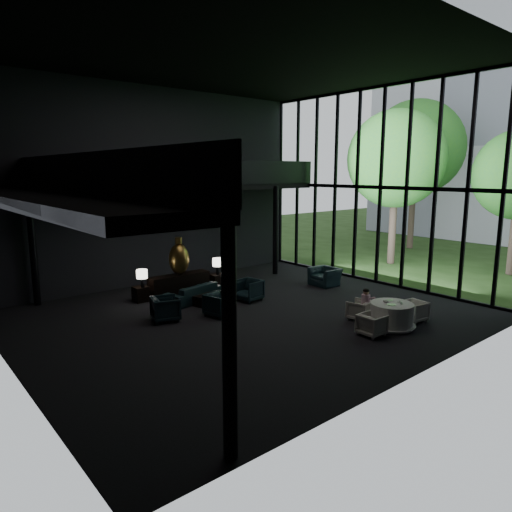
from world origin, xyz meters
TOP-DOWN VIEW (x-y plane):
  - floor at (0.00, 0.00)m, footprint 14.00×12.00m
  - ceiling at (0.00, 0.00)m, footprint 14.00×12.00m
  - wall_back at (0.00, 6.00)m, footprint 14.00×0.04m
  - wall_front at (0.00, -6.00)m, footprint 14.00×0.04m
  - curtain_wall at (6.95, 0.00)m, footprint 0.20×12.00m
  - mezzanine_left at (-6.00, 0.00)m, footprint 2.00×12.00m
  - mezzanine_back at (1.00, 5.00)m, footprint 12.00×2.00m
  - railing_left at (-5.00, 0.00)m, footprint 0.06×12.00m
  - railing_back at (1.00, 4.00)m, footprint 12.00×0.06m
  - column_sw at (-5.00, -5.70)m, footprint 0.24×0.24m
  - column_nw at (-5.00, 5.70)m, footprint 0.24×0.24m
  - column_ne at (4.80, 4.00)m, footprint 0.24×0.24m
  - tree_near at (11.00, 2.00)m, footprint 4.80×4.80m
  - tree_far at (16.00, 4.00)m, footprint 5.60×5.60m
  - console at (-0.41, 3.73)m, footprint 2.44×0.55m
  - bronze_urn at (-0.41, 3.70)m, footprint 0.77×0.77m
  - side_table_left at (-2.01, 3.74)m, footprint 0.50×0.50m
  - table_lamp_left at (-2.01, 3.58)m, footprint 0.39×0.39m
  - side_table_right at (1.19, 3.54)m, footprint 0.53×0.53m
  - table_lamp_right at (1.19, 3.46)m, footprint 0.39×0.39m
  - sofa at (-0.53, 2.53)m, footprint 2.38×1.11m
  - lounge_armchair_west at (-2.37, 1.24)m, footprint 1.06×1.10m
  - lounge_armchair_east at (1.06, 1.33)m, footprint 0.99×1.04m
  - lounge_armchair_south at (-0.78, 0.55)m, footprint 1.01×0.97m
  - window_armchair at (4.92, 1.08)m, footprint 0.79×1.19m
  - coffee_table at (-0.42, 1.77)m, footprint 0.98×0.98m
  - dining_table at (2.55, -3.70)m, footprint 1.45×1.45m
  - dining_chair_north at (2.41, -2.63)m, footprint 0.70×0.67m
  - dining_chair_east at (3.59, -3.80)m, footprint 0.67×0.71m
  - dining_chair_west at (1.52, -3.74)m, footprint 0.58×0.62m
  - child at (2.48, -2.79)m, footprint 0.27×0.27m
  - plate_a at (2.38, -3.77)m, footprint 0.31×0.31m
  - plate_b at (2.77, -3.48)m, footprint 0.21×0.21m
  - saucer at (2.77, -3.80)m, footprint 0.20×0.20m
  - coffee_cup at (2.79, -3.81)m, footprint 0.08×0.08m
  - cereal_bowl at (2.48, -3.52)m, footprint 0.17×0.17m
  - cream_pot at (2.66, -3.93)m, footprint 0.07×0.07m

SIDE VIEW (x-z plane):
  - floor at x=0.00m, z-range -0.01..0.01m
  - coffee_table at x=-0.42m, z-range 0.00..0.36m
  - side_table_left at x=-2.01m, z-range 0.00..0.55m
  - side_table_right at x=1.19m, z-range 0.00..0.58m
  - dining_chair_north at x=2.41m, z-range 0.00..0.62m
  - dining_chair_west at x=1.52m, z-range 0.00..0.63m
  - dining_chair_east at x=3.59m, z-range 0.00..0.65m
  - dining_table at x=2.55m, z-range -0.05..0.70m
  - console at x=-0.41m, z-range 0.00..0.78m
  - lounge_armchair_south at x=-0.78m, z-range 0.00..0.88m
  - sofa at x=-0.53m, z-range 0.00..0.90m
  - lounge_armchair_west at x=-2.37m, z-range 0.00..0.93m
  - lounge_armchair_east at x=1.06m, z-range 0.00..0.95m
  - window_armchair at x=4.92m, z-range 0.00..1.02m
  - child at x=2.48m, z-range 0.45..1.03m
  - saucer at x=2.77m, z-range 0.75..0.76m
  - plate_b at x=2.77m, z-range 0.75..0.76m
  - plate_a at x=2.38m, z-range 0.75..0.77m
  - cream_pot at x=2.66m, z-range 0.75..0.82m
  - coffee_cup at x=2.79m, z-range 0.76..0.82m
  - cereal_bowl at x=2.48m, z-range 0.75..0.84m
  - table_lamp_left at x=-2.01m, z-range 0.69..1.35m
  - table_lamp_right at x=1.19m, z-range 0.72..1.38m
  - bronze_urn at x=-0.41m, z-range 0.67..2.10m
  - column_sw at x=-5.00m, z-range 0.00..4.00m
  - column_nw at x=-5.00m, z-range 0.00..4.00m
  - column_ne at x=4.80m, z-range 0.00..4.00m
  - wall_back at x=0.00m, z-range 0.00..8.00m
  - wall_front at x=0.00m, z-range 0.00..8.00m
  - curtain_wall at x=6.95m, z-range 0.00..8.00m
  - mezzanine_left at x=-6.00m, z-range 3.88..4.12m
  - mezzanine_back at x=1.00m, z-range 3.88..4.12m
  - railing_left at x=-5.00m, z-range 4.10..5.10m
  - railing_back at x=1.00m, z-range 4.10..5.10m
  - tree_near at x=11.00m, z-range 1.41..9.06m
  - tree_far at x=16.00m, z-range 1.59..10.39m
  - ceiling at x=0.00m, z-range 7.99..8.01m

